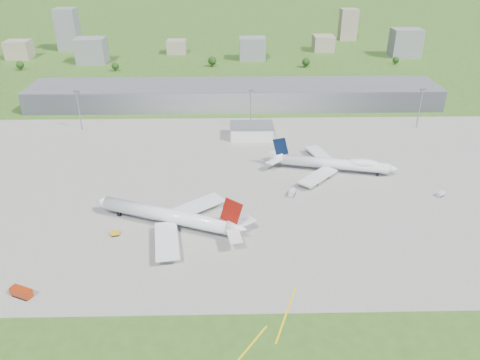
{
  "coord_description": "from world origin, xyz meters",
  "views": [
    {
      "loc": [
        -3.16,
        -172.77,
        112.3
      ],
      "look_at": [
        1.18,
        24.91,
        9.0
      ],
      "focal_mm": 35.0,
      "sensor_mm": 36.0,
      "label": 1
    }
  ],
  "objects_px": {
    "tug_yellow": "(115,234)",
    "airliner_blue_quad": "(335,164)",
    "van_white_near": "(292,193)",
    "fire_truck": "(22,293)",
    "van_white_far": "(441,194)",
    "airliner_red_twin": "(170,217)"
  },
  "relations": [
    {
      "from": "airliner_red_twin",
      "to": "van_white_near",
      "type": "xyz_separation_m",
      "value": [
        56.09,
        26.56,
        -3.91
      ]
    },
    {
      "from": "tug_yellow",
      "to": "van_white_near",
      "type": "xyz_separation_m",
      "value": [
        78.91,
        32.77,
        0.42
      ]
    },
    {
      "from": "airliner_red_twin",
      "to": "airliner_blue_quad",
      "type": "height_order",
      "value": "airliner_red_twin"
    },
    {
      "from": "van_white_near",
      "to": "tug_yellow",
      "type": "bearing_deg",
      "value": 135.27
    },
    {
      "from": "tug_yellow",
      "to": "van_white_near",
      "type": "height_order",
      "value": "van_white_near"
    },
    {
      "from": "fire_truck",
      "to": "tug_yellow",
      "type": "height_order",
      "value": "fire_truck"
    },
    {
      "from": "tug_yellow",
      "to": "airliner_blue_quad",
      "type": "bearing_deg",
      "value": 15.75
    },
    {
      "from": "fire_truck",
      "to": "van_white_far",
      "type": "relative_size",
      "value": 1.84
    },
    {
      "from": "tug_yellow",
      "to": "van_white_near",
      "type": "relative_size",
      "value": 0.7
    },
    {
      "from": "van_white_far",
      "to": "fire_truck",
      "type": "bearing_deg",
      "value": 167.04
    },
    {
      "from": "airliner_red_twin",
      "to": "airliner_blue_quad",
      "type": "xyz_separation_m",
      "value": [
        81.58,
        51.55,
        -0.39
      ]
    },
    {
      "from": "tug_yellow",
      "to": "van_white_far",
      "type": "xyz_separation_m",
      "value": [
        151.03,
        30.41,
        0.16
      ]
    },
    {
      "from": "fire_truck",
      "to": "van_white_far",
      "type": "bearing_deg",
      "value": 44.44
    },
    {
      "from": "airliner_blue_quad",
      "to": "fire_truck",
      "type": "height_order",
      "value": "airliner_blue_quad"
    },
    {
      "from": "airliner_blue_quad",
      "to": "tug_yellow",
      "type": "relative_size",
      "value": 15.95
    },
    {
      "from": "van_white_far",
      "to": "tug_yellow",
      "type": "bearing_deg",
      "value": 157.37
    },
    {
      "from": "van_white_near",
      "to": "van_white_far",
      "type": "relative_size",
      "value": 1.3
    },
    {
      "from": "van_white_far",
      "to": "van_white_near",
      "type": "bearing_deg",
      "value": 144.11
    },
    {
      "from": "airliner_blue_quad",
      "to": "van_white_far",
      "type": "distance_m",
      "value": 54.2
    },
    {
      "from": "airliner_blue_quad",
      "to": "tug_yellow",
      "type": "xyz_separation_m",
      "value": [
        -104.4,
        -57.76,
        -3.94
      ]
    },
    {
      "from": "airliner_blue_quad",
      "to": "fire_truck",
      "type": "bearing_deg",
      "value": -130.62
    },
    {
      "from": "airliner_red_twin",
      "to": "van_white_near",
      "type": "height_order",
      "value": "airliner_red_twin"
    }
  ]
}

